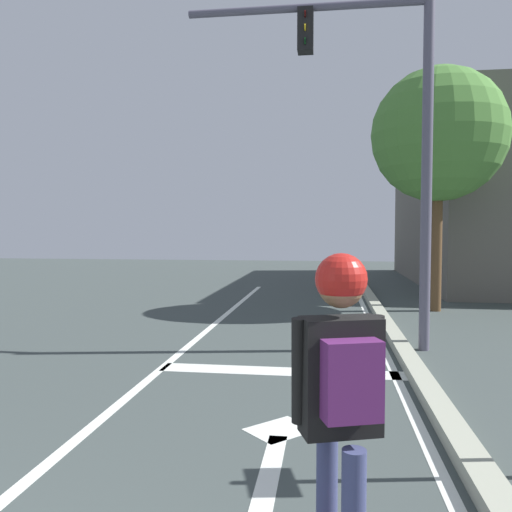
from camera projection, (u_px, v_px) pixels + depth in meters
The scene contains 9 objects.
lane_line_center at pixel (158, 372), 6.69m from camera, with size 0.12×20.00×0.01m, color silver.
lane_line_curbside at pixel (398, 381), 6.28m from camera, with size 0.12×20.00×0.01m, color silver.
stop_bar at pixel (282, 371), 6.71m from camera, with size 3.18×0.40×0.01m, color silver.
lane_arrow_stem at pixel (270, 472), 3.92m from camera, with size 0.16×1.40×0.01m, color silver.
lane_arrow_head at pixel (280, 429), 4.76m from camera, with size 0.56×0.44×0.01m, color silver.
curb_strip at pixel (419, 376), 6.24m from camera, with size 0.24×24.00×0.14m, color #9FA28E.
skater at pixel (342, 382), 2.42m from camera, with size 0.44×0.61×1.65m.
traffic_signal_mast at pixel (377, 107), 7.82m from camera, with size 3.74×0.34×5.52m.
roadside_tree at pixel (439, 135), 11.49m from camera, with size 2.97×2.97×5.44m.
Camera 1 is at (2.26, -0.37, 1.85)m, focal length 36.26 mm.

